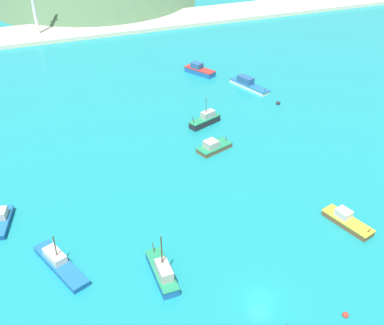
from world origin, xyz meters
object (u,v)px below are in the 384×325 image
object	(u,v)px
fishing_boat_4	(347,221)
fishing_boat_6	(162,272)
buoy_0	(278,103)
buoy_1	(346,315)
fishing_boat_1	(248,84)
fishing_boat_10	(205,120)
fishing_boat_7	(60,263)
fishing_boat_8	(199,70)
fishing_boat_3	(213,147)

from	to	relation	value
fishing_boat_4	fishing_boat_6	distance (m)	29.05
buoy_0	fishing_boat_4	bearing A→B (deg)	-105.21
buoy_1	fishing_boat_4	bearing A→B (deg)	53.70
fishing_boat_1	fishing_boat_10	distance (m)	21.19
fishing_boat_7	fishing_boat_10	distance (m)	45.08
fishing_boat_10	fishing_boat_1	bearing A→B (deg)	39.14
fishing_boat_7	buoy_0	size ratio (longest dim) A/B	10.83
fishing_boat_7	fishing_boat_8	world-z (taller)	fishing_boat_7
fishing_boat_3	buoy_0	distance (m)	24.64
fishing_boat_1	fishing_boat_7	world-z (taller)	fishing_boat_7
fishing_boat_3	fishing_boat_8	xyz separation A→B (m)	(11.07, 35.09, 0.21)
fishing_boat_1	fishing_boat_4	xyz separation A→B (m)	(-8.53, -50.00, -0.10)
fishing_boat_3	fishing_boat_4	size ratio (longest dim) A/B	0.88
fishing_boat_8	buoy_0	xyz separation A→B (m)	(10.00, -22.33, -0.79)
buoy_0	fishing_boat_10	bearing A→B (deg)	-171.12
fishing_boat_7	buoy_0	distance (m)	61.75
fishing_boat_7	buoy_0	world-z (taller)	fishing_boat_7
fishing_boat_4	buoy_0	bearing A→B (deg)	74.79
fishing_boat_8	fishing_boat_10	distance (m)	26.69
fishing_boat_7	buoy_0	bearing A→B (deg)	32.42
buoy_0	buoy_1	xyz separation A→B (m)	(-21.08, -53.60, -0.04)
fishing_boat_7	fishing_boat_4	bearing A→B (deg)	-8.84
fishing_boat_7	buoy_1	xyz separation A→B (m)	(31.05, -20.49, -0.55)
fishing_boat_6	fishing_boat_10	world-z (taller)	fishing_boat_6
fishing_boat_4	fishing_boat_10	bearing A→B (deg)	102.18
fishing_boat_1	buoy_1	world-z (taller)	fishing_boat_1
fishing_boat_8	fishing_boat_6	bearing A→B (deg)	-115.59
fishing_boat_8	buoy_1	size ratio (longest dim) A/B	10.83
buoy_0	buoy_1	bearing A→B (deg)	-111.47
fishing_boat_4	buoy_1	xyz separation A→B (m)	(-10.33, -14.06, -0.59)
fishing_boat_1	buoy_0	world-z (taller)	fishing_boat_1
fishing_boat_4	fishing_boat_8	bearing A→B (deg)	89.31
fishing_boat_3	fishing_boat_10	xyz separation A→B (m)	(2.41, 9.85, 0.28)
fishing_boat_7	fishing_boat_10	size ratio (longest dim) A/B	1.47
fishing_boat_1	fishing_boat_6	distance (m)	62.82
fishing_boat_1	buoy_0	bearing A→B (deg)	-78.05
fishing_boat_4	buoy_0	size ratio (longest dim) A/B	8.30
fishing_boat_4	fishing_boat_10	xyz separation A→B (m)	(-7.90, 36.62, 0.31)
fishing_boat_1	buoy_1	bearing A→B (deg)	-106.41
fishing_boat_6	buoy_0	world-z (taller)	fishing_boat_6
fishing_boat_1	fishing_boat_8	distance (m)	14.19
buoy_1	fishing_boat_7	bearing A→B (deg)	146.57
fishing_boat_6	buoy_1	distance (m)	23.23
fishing_boat_7	fishing_boat_8	distance (m)	69.63
fishing_boat_3	fishing_boat_7	world-z (taller)	fishing_boat_7
fishing_boat_3	buoy_0	xyz separation A→B (m)	(21.07, 12.76, -0.58)
fishing_boat_10	buoy_1	distance (m)	50.75
fishing_boat_3	fishing_boat_7	distance (m)	37.13
fishing_boat_7	fishing_boat_6	bearing A→B (deg)	-28.76
fishing_boat_1	fishing_boat_8	size ratio (longest dim) A/B	1.36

